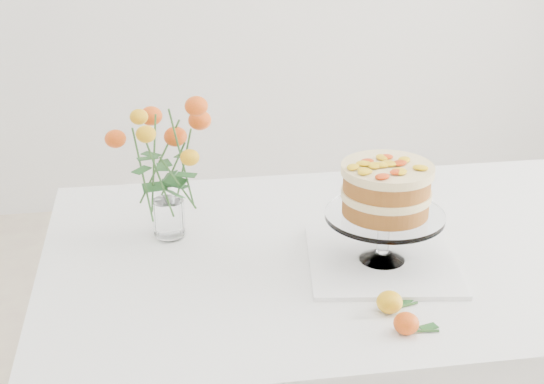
% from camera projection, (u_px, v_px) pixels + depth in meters
% --- Properties ---
extents(table, '(1.43, 0.93, 0.76)m').
position_uv_depth(table, '(355.00, 278.00, 1.77)').
color(table, tan).
rests_on(table, ground).
extents(napkin, '(0.36, 0.36, 0.01)m').
position_uv_depth(napkin, '(382.00, 261.00, 1.66)').
color(napkin, white).
rests_on(napkin, table).
extents(cake_stand, '(0.26, 0.26, 0.23)m').
position_uv_depth(cake_stand, '(386.00, 195.00, 1.60)').
color(cake_stand, white).
rests_on(cake_stand, napkin).
extents(rose_vase, '(0.32, 0.32, 0.37)m').
position_uv_depth(rose_vase, '(165.00, 150.00, 1.70)').
color(rose_vase, white).
rests_on(rose_vase, table).
extents(loose_rose_near, '(0.09, 0.05, 0.04)m').
position_uv_depth(loose_rose_near, '(390.00, 302.00, 1.47)').
color(loose_rose_near, yellow).
rests_on(loose_rose_near, table).
extents(loose_rose_far, '(0.09, 0.05, 0.04)m').
position_uv_depth(loose_rose_far, '(406.00, 324.00, 1.41)').
color(loose_rose_far, '#BA4B09').
rests_on(loose_rose_far, table).
extents(stray_petal_a, '(0.03, 0.02, 0.00)m').
position_uv_depth(stray_petal_a, '(314.00, 272.00, 1.62)').
color(stray_petal_a, yellow).
rests_on(stray_petal_a, table).
extents(stray_petal_b, '(0.03, 0.02, 0.00)m').
position_uv_depth(stray_petal_b, '(365.00, 277.00, 1.60)').
color(stray_petal_b, yellow).
rests_on(stray_petal_b, table).
extents(stray_petal_c, '(0.03, 0.02, 0.00)m').
position_uv_depth(stray_petal_c, '(388.00, 285.00, 1.57)').
color(stray_petal_c, yellow).
rests_on(stray_petal_c, table).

